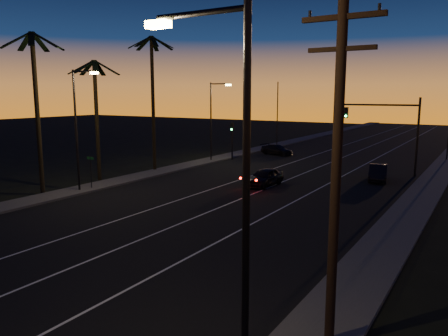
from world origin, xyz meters
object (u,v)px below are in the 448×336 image
Objects in this scene: lead_car at (264,177)px; cross_car at (277,150)px; signal_mast at (390,122)px; right_car at (378,173)px; utility_pole at (336,166)px.

lead_car is 18.59m from cross_car.
signal_mast is 13.57m from lead_car.
signal_mast is 5.54m from right_car.
lead_car is (-7.25, -10.72, -4.07)m from signal_mast.
utility_pole is 2.22× the size of cross_car.
right_car is (7.23, 6.99, -0.03)m from lead_car.
signal_mast is at bearing -24.70° from cross_car.
right_car is 0.95× the size of cross_car.
right_car reaches higher than cross_car.
lead_car reaches higher than cross_car.
right_car is (-0.02, -3.73, -4.10)m from signal_mast.
utility_pole reaches higher than signal_mast.
signal_mast reaches higher than cross_car.
signal_mast reaches higher than lead_car.
lead_car is 1.04× the size of cross_car.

